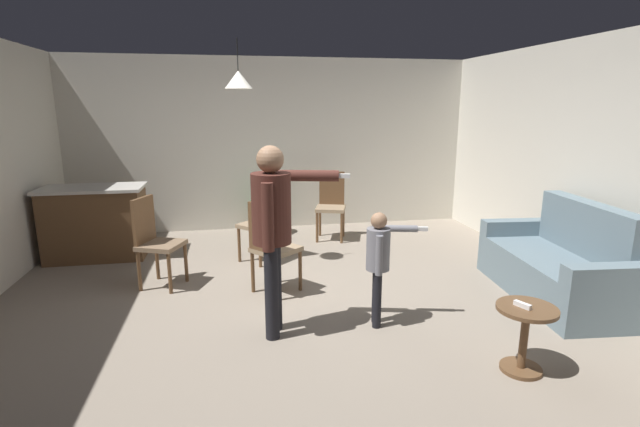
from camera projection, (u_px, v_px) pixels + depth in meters
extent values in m
plane|color=gray|center=(305.00, 305.00, 4.70)|extent=(7.68, 7.68, 0.00)
cube|color=silver|center=(274.00, 145.00, 7.45)|extent=(6.40, 0.10, 2.70)
cube|color=silver|center=(599.00, 164.00, 4.97)|extent=(0.10, 6.40, 2.70)
cube|color=slate|center=(554.00, 276.00, 4.86)|extent=(0.98, 1.51, 0.45)
cube|color=slate|center=(589.00, 229.00, 4.77)|extent=(0.34, 1.45, 0.55)
cube|color=slate|center=(608.00, 299.00, 4.05)|extent=(0.86, 0.26, 0.63)
cube|color=slate|center=(516.00, 245.00, 5.62)|extent=(0.86, 0.26, 0.63)
cylinder|color=brown|center=(637.00, 327.00, 4.15)|extent=(0.05, 0.05, 0.06)
cylinder|color=brown|center=(539.00, 267.00, 5.71)|extent=(0.05, 0.05, 0.06)
cylinder|color=brown|center=(568.00, 330.00, 4.10)|extent=(0.05, 0.05, 0.06)
cylinder|color=brown|center=(488.00, 268.00, 5.65)|extent=(0.05, 0.05, 0.06)
cube|color=brown|center=(96.00, 224.00, 6.05)|extent=(1.20, 0.60, 0.91)
cube|color=beige|center=(92.00, 188.00, 5.94)|extent=(1.26, 0.66, 0.04)
cylinder|color=brown|center=(527.00, 309.00, 3.42)|extent=(0.44, 0.44, 0.03)
cylinder|color=brown|center=(524.00, 341.00, 3.48)|extent=(0.06, 0.06, 0.49)
cylinder|color=brown|center=(521.00, 368.00, 3.53)|extent=(0.31, 0.31, 0.03)
cylinder|color=black|center=(275.00, 285.00, 4.10)|extent=(0.12, 0.12, 0.84)
cylinder|color=black|center=(272.00, 293.00, 3.94)|extent=(0.12, 0.12, 0.84)
cylinder|color=#4C261E|center=(271.00, 208.00, 3.86)|extent=(0.33, 0.33, 0.59)
sphere|color=#9E7556|center=(270.00, 159.00, 3.76)|extent=(0.23, 0.23, 0.23)
cylinder|color=#4C261E|center=(306.00, 176.00, 3.97)|extent=(0.56, 0.23, 0.10)
cube|color=white|center=(342.00, 176.00, 3.96)|extent=(0.13, 0.07, 0.04)
cylinder|color=#4C261E|center=(268.00, 217.00, 3.68)|extent=(0.10, 0.10, 0.56)
cylinder|color=black|center=(376.00, 295.00, 4.27)|extent=(0.08, 0.08, 0.53)
cylinder|color=black|center=(377.00, 300.00, 4.16)|extent=(0.08, 0.08, 0.53)
cylinder|color=slate|center=(378.00, 249.00, 4.11)|extent=(0.21, 0.21, 0.38)
sphere|color=#9E7556|center=(379.00, 221.00, 4.06)|extent=(0.14, 0.14, 0.14)
cylinder|color=slate|center=(397.00, 229.00, 4.19)|extent=(0.36, 0.14, 0.06)
cube|color=white|center=(421.00, 229.00, 4.18)|extent=(0.13, 0.07, 0.04)
cylinder|color=slate|center=(379.00, 256.00, 4.00)|extent=(0.06, 0.06, 0.36)
cylinder|color=brown|center=(343.00, 222.00, 7.09)|extent=(0.04, 0.04, 0.45)
cylinder|color=brown|center=(320.00, 221.00, 7.14)|extent=(0.04, 0.04, 0.45)
cylinder|color=brown|center=(342.00, 228.00, 6.75)|extent=(0.04, 0.04, 0.45)
cylinder|color=brown|center=(317.00, 227.00, 6.79)|extent=(0.04, 0.04, 0.45)
cube|color=#997F60|center=(331.00, 208.00, 6.88)|extent=(0.53, 0.53, 0.05)
cube|color=brown|center=(332.00, 188.00, 7.00)|extent=(0.37, 0.15, 0.50)
cylinder|color=brown|center=(157.00, 260.00, 5.34)|extent=(0.04, 0.04, 0.45)
cylinder|color=brown|center=(139.00, 271.00, 5.00)|extent=(0.04, 0.04, 0.45)
cylinder|color=brown|center=(186.00, 263.00, 5.27)|extent=(0.04, 0.04, 0.45)
cylinder|color=brown|center=(170.00, 274.00, 4.93)|extent=(0.04, 0.04, 0.45)
cube|color=#7F664C|center=(161.00, 245.00, 5.08)|extent=(0.55, 0.55, 0.05)
cube|color=brown|center=(144.00, 220.00, 5.06)|extent=(0.18, 0.36, 0.50)
cylinder|color=brown|center=(279.00, 243.00, 6.03)|extent=(0.04, 0.04, 0.45)
cylinder|color=brown|center=(258.00, 238.00, 6.23)|extent=(0.04, 0.04, 0.45)
cylinder|color=brown|center=(260.00, 250.00, 5.74)|extent=(0.04, 0.04, 0.45)
cylinder|color=brown|center=(239.00, 245.00, 5.94)|extent=(0.04, 0.04, 0.45)
cube|color=#997F60|center=(259.00, 225.00, 5.93)|extent=(0.59, 0.59, 0.05)
cube|color=brown|center=(268.00, 202.00, 6.02)|extent=(0.29, 0.30, 0.50)
cylinder|color=brown|center=(253.00, 272.00, 4.97)|extent=(0.04, 0.04, 0.45)
cylinder|color=brown|center=(277.00, 280.00, 4.75)|extent=(0.04, 0.04, 0.45)
cylinder|color=brown|center=(276.00, 264.00, 5.24)|extent=(0.04, 0.04, 0.45)
cylinder|color=brown|center=(300.00, 271.00, 5.02)|extent=(0.04, 0.04, 0.45)
cube|color=#997F60|center=(276.00, 249.00, 4.94)|extent=(0.59, 0.59, 0.05)
cube|color=brown|center=(262.00, 228.00, 4.73)|extent=(0.27, 0.32, 0.50)
cylinder|color=brown|center=(265.00, 227.00, 7.26)|extent=(0.29, 0.29, 0.23)
sphere|color=#235B2D|center=(265.00, 209.00, 7.20)|extent=(0.50, 0.50, 0.50)
sphere|color=#235B2D|center=(264.00, 197.00, 7.16)|extent=(0.38, 0.38, 0.38)
cube|color=white|center=(523.00, 305.00, 3.41)|extent=(0.09, 0.13, 0.04)
cone|color=silver|center=(238.00, 80.00, 5.25)|extent=(0.32, 0.32, 0.20)
cylinder|color=black|center=(237.00, 55.00, 5.19)|extent=(0.01, 0.01, 0.36)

